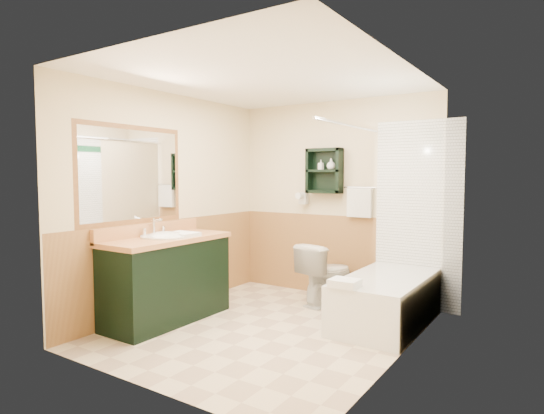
# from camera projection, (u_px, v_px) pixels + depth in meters

# --- Properties ---
(floor) EXTENTS (3.00, 3.00, 0.00)m
(floor) POSITION_uv_depth(u_px,v_px,m) (267.00, 328.00, 4.44)
(floor) COLOR beige
(floor) RESTS_ON ground
(back_wall) EXTENTS (2.60, 0.04, 2.40)m
(back_wall) POSITION_uv_depth(u_px,v_px,m) (335.00, 199.00, 5.62)
(back_wall) COLOR #FCF1C5
(back_wall) RESTS_ON ground
(left_wall) EXTENTS (0.04, 3.00, 2.40)m
(left_wall) POSITION_uv_depth(u_px,v_px,m) (169.00, 202.00, 5.08)
(left_wall) COLOR #FCF1C5
(left_wall) RESTS_ON ground
(right_wall) EXTENTS (0.04, 3.00, 2.40)m
(right_wall) POSITION_uv_depth(u_px,v_px,m) (403.00, 212.00, 3.63)
(right_wall) COLOR #FCF1C5
(right_wall) RESTS_ON ground
(ceiling) EXTENTS (2.60, 3.00, 0.04)m
(ceiling) POSITION_uv_depth(u_px,v_px,m) (267.00, 77.00, 4.27)
(ceiling) COLOR white
(ceiling) RESTS_ON back_wall
(wainscot_left) EXTENTS (2.98, 2.98, 1.00)m
(wainscot_left) POSITION_uv_depth(u_px,v_px,m) (172.00, 264.00, 5.11)
(wainscot_left) COLOR #AD8146
(wainscot_left) RESTS_ON left_wall
(wainscot_back) EXTENTS (2.58, 2.58, 1.00)m
(wainscot_back) POSITION_uv_depth(u_px,v_px,m) (334.00, 255.00, 5.64)
(wainscot_back) COLOR #AD8146
(wainscot_back) RESTS_ON back_wall
(mirror_frame) EXTENTS (1.30, 1.30, 1.00)m
(mirror_frame) POSITION_uv_depth(u_px,v_px,m) (132.00, 175.00, 4.57)
(mirror_frame) COLOR brown
(mirror_frame) RESTS_ON left_wall
(mirror_glass) EXTENTS (1.20, 1.20, 0.90)m
(mirror_glass) POSITION_uv_depth(u_px,v_px,m) (132.00, 175.00, 4.57)
(mirror_glass) COLOR white
(mirror_glass) RESTS_ON left_wall
(tile_right) EXTENTS (1.50, 1.50, 2.10)m
(tile_right) POSITION_uv_depth(u_px,v_px,m) (423.00, 222.00, 4.29)
(tile_right) COLOR white
(tile_right) RESTS_ON right_wall
(tile_back) EXTENTS (0.95, 0.95, 2.10)m
(tile_back) POSITION_uv_depth(u_px,v_px,m) (418.00, 215.00, 5.03)
(tile_back) COLOR white
(tile_back) RESTS_ON back_wall
(tile_accent) EXTENTS (1.50, 1.50, 0.10)m
(tile_accent) POSITION_uv_depth(u_px,v_px,m) (424.00, 132.00, 4.23)
(tile_accent) COLOR #134325
(tile_accent) RESTS_ON right_wall
(wall_shelf) EXTENTS (0.45, 0.15, 0.55)m
(wall_shelf) POSITION_uv_depth(u_px,v_px,m) (324.00, 171.00, 5.55)
(wall_shelf) COLOR black
(wall_shelf) RESTS_ON back_wall
(hair_dryer) EXTENTS (0.10, 0.24, 0.18)m
(hair_dryer) POSITION_uv_depth(u_px,v_px,m) (304.00, 199.00, 5.76)
(hair_dryer) COLOR silver
(hair_dryer) RESTS_ON back_wall
(towel_bar) EXTENTS (0.40, 0.06, 0.40)m
(towel_bar) POSITION_uv_depth(u_px,v_px,m) (360.00, 188.00, 5.36)
(towel_bar) COLOR white
(towel_bar) RESTS_ON back_wall
(curtain_rod) EXTENTS (0.03, 1.60, 0.03)m
(curtain_rod) POSITION_uv_depth(u_px,v_px,m) (351.00, 126.00, 4.63)
(curtain_rod) COLOR silver
(curtain_rod) RESTS_ON back_wall
(shower_curtain) EXTENTS (1.05, 1.05, 1.70)m
(shower_curtain) POSITION_uv_depth(u_px,v_px,m) (356.00, 208.00, 4.84)
(shower_curtain) COLOR beige
(shower_curtain) RESTS_ON curtain_rod
(vanity) EXTENTS (0.59, 1.37, 0.87)m
(vanity) POSITION_uv_depth(u_px,v_px,m) (167.00, 279.00, 4.66)
(vanity) COLOR black
(vanity) RESTS_ON ground
(bathtub) EXTENTS (0.73, 1.50, 0.48)m
(bathtub) POSITION_uv_depth(u_px,v_px,m) (387.00, 299.00, 4.59)
(bathtub) COLOR silver
(bathtub) RESTS_ON ground
(toilet) EXTENTS (0.56, 0.79, 0.70)m
(toilet) POSITION_uv_depth(u_px,v_px,m) (326.00, 274.00, 5.27)
(toilet) COLOR silver
(toilet) RESTS_ON ground
(counter_towel) EXTENTS (0.31, 0.24, 0.04)m
(counter_towel) POSITION_uv_depth(u_px,v_px,m) (182.00, 234.00, 4.68)
(counter_towel) COLOR white
(counter_towel) RESTS_ON vanity
(vanity_book) EXTENTS (0.18, 0.02, 0.24)m
(vanity_book) POSITION_uv_depth(u_px,v_px,m) (172.00, 222.00, 4.90)
(vanity_book) COLOR black
(vanity_book) RESTS_ON vanity
(tub_towel) EXTENTS (0.26, 0.21, 0.07)m
(tub_towel) POSITION_uv_depth(u_px,v_px,m) (345.00, 283.00, 4.12)
(tub_towel) COLOR white
(tub_towel) RESTS_ON bathtub
(soap_bottle_a) EXTENTS (0.06, 0.12, 0.06)m
(soap_bottle_a) POSITION_uv_depth(u_px,v_px,m) (321.00, 167.00, 5.57)
(soap_bottle_a) COLOR silver
(soap_bottle_a) RESTS_ON wall_shelf
(soap_bottle_b) EXTENTS (0.14, 0.16, 0.10)m
(soap_bottle_b) POSITION_uv_depth(u_px,v_px,m) (331.00, 165.00, 5.49)
(soap_bottle_b) COLOR silver
(soap_bottle_b) RESTS_ON wall_shelf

